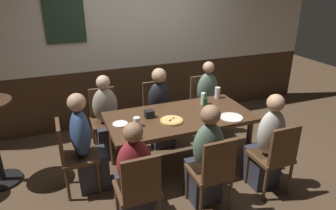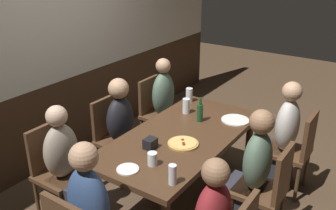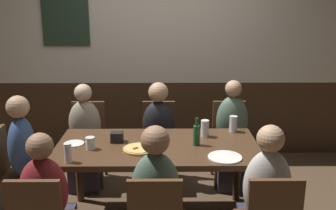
# 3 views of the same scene
# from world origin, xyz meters

# --- Properties ---
(wall_back) EXTENTS (6.40, 0.13, 2.60)m
(wall_back) POSITION_xyz_m (-0.01, 1.65, 1.30)
(wall_back) COLOR #3D2819
(wall_back) RESTS_ON ground_plane
(dining_table) EXTENTS (1.78, 0.89, 0.74)m
(dining_table) POSITION_xyz_m (0.00, 0.00, 0.66)
(dining_table) COLOR #472D1C
(dining_table) RESTS_ON ground_plane
(chair_left_far) EXTENTS (0.40, 0.40, 0.88)m
(chair_left_far) POSITION_xyz_m (-0.78, 0.86, 0.50)
(chair_left_far) COLOR #513521
(chair_left_far) RESTS_ON ground_plane
(chair_mid_far) EXTENTS (0.40, 0.40, 0.88)m
(chair_mid_far) POSITION_xyz_m (0.00, 0.86, 0.50)
(chair_mid_far) COLOR #513521
(chair_mid_far) RESTS_ON ground_plane
(chair_right_far) EXTENTS (0.40, 0.40, 0.88)m
(chair_right_far) POSITION_xyz_m (0.78, 0.86, 0.50)
(chair_right_far) COLOR #513521
(chair_right_far) RESTS_ON ground_plane
(chair_head_west) EXTENTS (0.40, 0.40, 0.88)m
(chair_head_west) POSITION_xyz_m (-1.31, 0.00, 0.50)
(chair_head_west) COLOR #513521
(chair_head_west) RESTS_ON ground_plane
(person_left_far) EXTENTS (0.34, 0.37, 1.13)m
(person_left_far) POSITION_xyz_m (-0.78, 0.70, 0.47)
(person_left_far) COLOR #2D2D38
(person_left_far) RESTS_ON ground_plane
(person_mid_far) EXTENTS (0.34, 0.37, 1.14)m
(person_mid_far) POSITION_xyz_m (-0.00, 0.70, 0.49)
(person_mid_far) COLOR #2D2D38
(person_mid_far) RESTS_ON ground_plane
(person_right_far) EXTENTS (0.34, 0.37, 1.16)m
(person_right_far) POSITION_xyz_m (0.78, 0.70, 0.49)
(person_right_far) COLOR #2D2D38
(person_right_far) RESTS_ON ground_plane
(person_head_west) EXTENTS (0.37, 0.34, 1.19)m
(person_head_west) POSITION_xyz_m (-1.15, 0.00, 0.50)
(person_head_west) COLOR #2D2D38
(person_head_west) RESTS_ON ground_plane
(pizza) EXTENTS (0.27, 0.27, 0.03)m
(pizza) POSITION_xyz_m (-0.16, -0.12, 0.75)
(pizza) COLOR tan
(pizza) RESTS_ON dining_table
(beer_glass_tall) EXTENTS (0.08, 0.08, 0.16)m
(beer_glass_tall) POSITION_xyz_m (0.44, 0.22, 0.81)
(beer_glass_tall) COLOR silver
(beer_glass_tall) RESTS_ON dining_table
(pint_glass_stout) EXTENTS (0.08, 0.08, 0.16)m
(pint_glass_stout) POSITION_xyz_m (0.73, 0.35, 0.81)
(pint_glass_stout) COLOR silver
(pint_glass_stout) RESTS_ON dining_table
(beer_glass_half) EXTENTS (0.08, 0.08, 0.11)m
(beer_glass_half) POSITION_xyz_m (-0.57, -0.09, 0.79)
(beer_glass_half) COLOR silver
(beer_glass_half) RESTS_ON dining_table
(pint_glass_pale) EXTENTS (0.06, 0.06, 0.16)m
(pint_glass_pale) POSITION_xyz_m (-0.70, -0.36, 0.81)
(pint_glass_pale) COLOR silver
(pint_glass_pale) RESTS_ON dining_table
(beer_bottle_green) EXTENTS (0.06, 0.06, 0.25)m
(beer_bottle_green) POSITION_xyz_m (0.34, 0.00, 0.84)
(beer_bottle_green) COLOR #194723
(beer_bottle_green) RESTS_ON dining_table
(plate_white_large) EXTENTS (0.28, 0.28, 0.01)m
(plate_white_large) POSITION_xyz_m (0.55, -0.29, 0.75)
(plate_white_large) COLOR white
(plate_white_large) RESTS_ON dining_table
(plate_white_small) EXTENTS (0.18, 0.18, 0.01)m
(plate_white_small) POSITION_xyz_m (-0.74, 0.03, 0.75)
(plate_white_small) COLOR white
(plate_white_small) RESTS_ON dining_table
(condiment_caddy) EXTENTS (0.11, 0.09, 0.09)m
(condiment_caddy) POSITION_xyz_m (-0.36, 0.09, 0.79)
(condiment_caddy) COLOR black
(condiment_caddy) RESTS_ON dining_table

